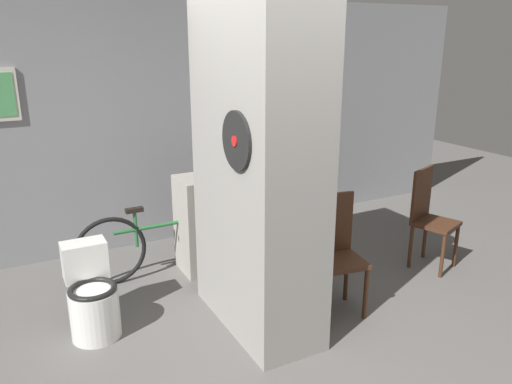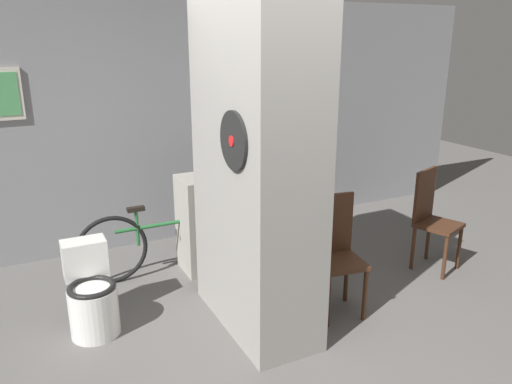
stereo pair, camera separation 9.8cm
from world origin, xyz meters
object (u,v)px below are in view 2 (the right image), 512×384
at_px(chair_by_doorway, 432,216).
at_px(bicycle, 164,239).
at_px(chair_near_pillar, 335,250).
at_px(bottle_tall, 228,162).
at_px(toilet, 91,296).

height_order(chair_by_doorway, bicycle, chair_by_doorway).
relative_size(chair_near_pillar, chair_by_doorway, 1.00).
relative_size(chair_near_pillar, bottle_tall, 3.54).
relative_size(toilet, bottle_tall, 2.45).
xyz_separation_m(toilet, chair_near_pillar, (1.86, -0.57, 0.24)).
bearing_deg(chair_near_pillar, bicycle, 138.70).
xyz_separation_m(chair_near_pillar, chair_by_doorway, (1.31, 0.25, 0.00)).
bearing_deg(toilet, chair_by_doorway, -5.71).
bearing_deg(chair_near_pillar, toilet, 172.09).
relative_size(chair_by_doorway, bottle_tall, 3.54).
bearing_deg(bottle_tall, chair_near_pillar, -72.27).
xyz_separation_m(toilet, bottle_tall, (1.46, 0.68, 0.75)).
xyz_separation_m(toilet, chair_by_doorway, (3.17, -0.32, 0.24)).
xyz_separation_m(bicycle, bottle_tall, (0.67, -0.04, 0.70)).
bearing_deg(bicycle, chair_near_pillar, -50.38).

